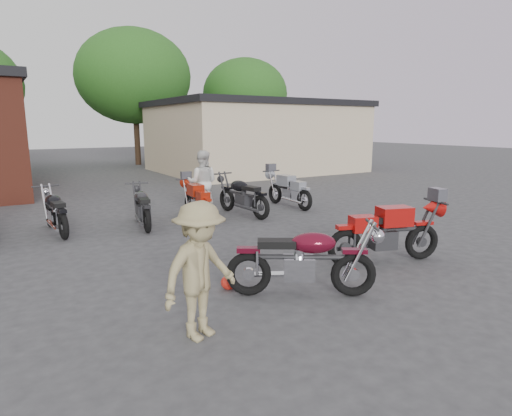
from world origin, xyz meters
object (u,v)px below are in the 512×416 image
person_light (202,182)px  row_bike_3 (142,204)px  row_bike_6 (288,188)px  vintage_motorcycle (304,256)px  person_tan (200,271)px  row_bike_2 (55,209)px  helmet (229,282)px  row_bike_5 (242,193)px  row_bike_4 (197,198)px  sportbike (387,229)px

person_light → row_bike_3: size_ratio=0.94×
row_bike_6 → vintage_motorcycle: bearing=143.8°
person_tan → row_bike_2: 6.49m
helmet → vintage_motorcycle: bearing=-44.5°
row_bike_5 → row_bike_6: row_bike_5 is taller
helmet → row_bike_4: 5.28m
helmet → person_tan: (-0.99, -1.16, 0.72)m
row_bike_4 → row_bike_5: (1.27, -0.23, 0.06)m
sportbike → row_bike_3: size_ratio=1.12×
row_bike_2 → row_bike_4: bearing=-99.4°
helmet → row_bike_6: 7.00m
row_bike_4 → row_bike_6: 3.11m
row_bike_5 → person_light: bearing=41.1°
person_light → row_bike_6: person_light is taller
row_bike_5 → person_tan: bearing=138.5°
row_bike_4 → person_tan: bearing=160.3°
sportbike → row_bike_4: 5.52m
helmet → row_bike_3: size_ratio=0.13×
person_tan → vintage_motorcycle: bearing=-7.6°
helmet → row_bike_2: bearing=108.8°
helmet → row_bike_3: 4.89m
sportbike → row_bike_5: bearing=109.8°
sportbike → row_bike_3: sportbike is taller
vintage_motorcycle → person_tan: size_ratio=1.29×
row_bike_2 → row_bike_4: row_bike_2 is taller
helmet → row_bike_4: row_bike_4 is taller
row_bike_4 → sportbike: bearing=-161.0°
vintage_motorcycle → row_bike_4: 5.86m
person_tan → helmet: bearing=31.3°
row_bike_3 → row_bike_5: bearing=-83.5°
person_light → row_bike_4: person_light is taller
vintage_motorcycle → row_bike_4: (0.87, 5.80, -0.06)m
person_tan → row_bike_4: size_ratio=0.86×
person_light → row_bike_4: (-0.41, -0.53, -0.35)m
row_bike_2 → person_tan: bearing=-177.4°
sportbike → row_bike_4: sportbike is taller
row_bike_2 → row_bike_5: size_ratio=0.93×
helmet → person_light: bearing=69.0°
sportbike → helmet: (-3.13, 0.36, -0.52)m
vintage_motorcycle → sportbike: 2.34m
helmet → row_bike_6: (4.82, 5.05, 0.48)m
person_light → person_tan: person_light is taller
row_bike_3 → row_bike_2: bearing=87.2°
row_bike_2 → row_bike_4: 3.51m
row_bike_5 → row_bike_2: bearing=76.0°
person_tan → row_bike_5: bearing=37.9°
row_bike_3 → row_bike_5: (2.82, -0.12, 0.06)m
sportbike → person_light: 5.95m
row_bike_3 → vintage_motorcycle: bearing=-164.2°
vintage_motorcycle → row_bike_6: size_ratio=1.05×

